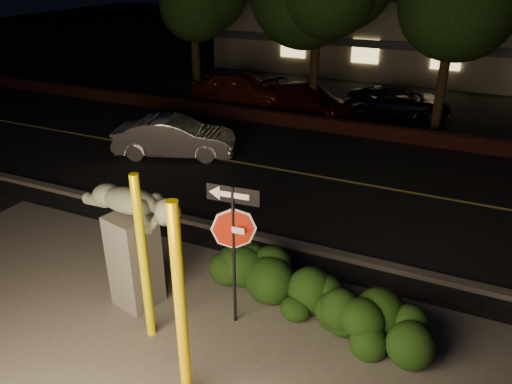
% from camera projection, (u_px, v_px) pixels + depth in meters
% --- Properties ---
extents(ground, '(90.00, 90.00, 0.00)m').
position_uv_depth(ground, '(350.00, 147.00, 17.58)').
color(ground, black).
rests_on(ground, ground).
extents(patio, '(14.00, 6.00, 0.02)m').
position_uv_depth(patio, '(182.00, 348.00, 8.55)').
color(patio, '#4C4944').
rests_on(patio, ground).
extents(road, '(80.00, 8.00, 0.01)m').
position_uv_depth(road, '(324.00, 178.00, 15.12)').
color(road, black).
rests_on(road, ground).
extents(lane_marking, '(80.00, 0.12, 0.00)m').
position_uv_depth(lane_marking, '(324.00, 177.00, 15.11)').
color(lane_marking, gold).
rests_on(lane_marking, road).
extents(curb, '(80.00, 0.25, 0.12)m').
position_uv_depth(curb, '(271.00, 239.00, 11.73)').
color(curb, '#4C4944').
rests_on(curb, ground).
extents(brick_wall, '(40.00, 0.35, 0.50)m').
position_uv_depth(brick_wall, '(360.00, 129.00, 18.54)').
color(brick_wall, '#441B15').
rests_on(brick_wall, ground).
extents(parking_lot, '(40.00, 12.00, 0.01)m').
position_uv_depth(parking_lot, '(389.00, 99.00, 23.32)').
color(parking_lot, black).
rests_on(parking_lot, ground).
extents(building, '(22.00, 10.20, 4.00)m').
position_uv_depth(building, '(421.00, 33.00, 29.01)').
color(building, '#70675A').
rests_on(building, ground).
extents(yellow_pole_left, '(0.16, 0.16, 3.11)m').
position_uv_depth(yellow_pole_left, '(143.00, 260.00, 8.22)').
color(yellow_pole_left, '#FFF400').
rests_on(yellow_pole_left, ground).
extents(yellow_pole_right, '(0.17, 0.17, 3.34)m').
position_uv_depth(yellow_pole_right, '(180.00, 309.00, 6.92)').
color(yellow_pole_right, '#F9CF01').
rests_on(yellow_pole_right, ground).
extents(signpost, '(0.93, 0.13, 2.73)m').
position_uv_depth(signpost, '(233.00, 229.00, 8.37)').
color(signpost, black).
rests_on(signpost, ground).
extents(sculpture, '(2.38, 1.12, 2.55)m').
position_uv_depth(sculpture, '(133.00, 233.00, 9.01)').
color(sculpture, '#4C4944').
rests_on(sculpture, ground).
extents(hedge_center, '(2.20, 1.15, 1.11)m').
position_uv_depth(hedge_center, '(264.00, 267.00, 9.81)').
color(hedge_center, black).
rests_on(hedge_center, ground).
extents(hedge_right, '(1.72, 1.05, 1.07)m').
position_uv_depth(hedge_right, '(324.00, 297.00, 8.97)').
color(hedge_right, black).
rests_on(hedge_right, ground).
extents(hedge_far_right, '(1.54, 0.99, 1.05)m').
position_uv_depth(hedge_far_right, '(385.00, 322.00, 8.38)').
color(hedge_far_right, black).
rests_on(hedge_far_right, ground).
extents(silver_sedan, '(4.19, 2.67, 1.31)m').
position_uv_depth(silver_sedan, '(175.00, 137.00, 16.52)').
color(silver_sedan, '#AAAAAE').
rests_on(silver_sedan, ground).
extents(parked_car_red, '(4.51, 2.08, 1.50)m').
position_uv_depth(parked_car_red, '(241.00, 88.00, 22.29)').
color(parked_car_red, maroon).
rests_on(parked_car_red, ground).
extents(parked_car_darkred, '(4.51, 2.94, 1.21)m').
position_uv_depth(parked_car_darkred, '(308.00, 99.00, 20.99)').
color(parked_car_darkred, '#3F0C08').
rests_on(parked_car_darkred, ground).
extents(parked_car_dark, '(4.70, 3.06, 1.20)m').
position_uv_depth(parked_car_dark, '(398.00, 102.00, 20.64)').
color(parked_car_dark, black).
rests_on(parked_car_dark, ground).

